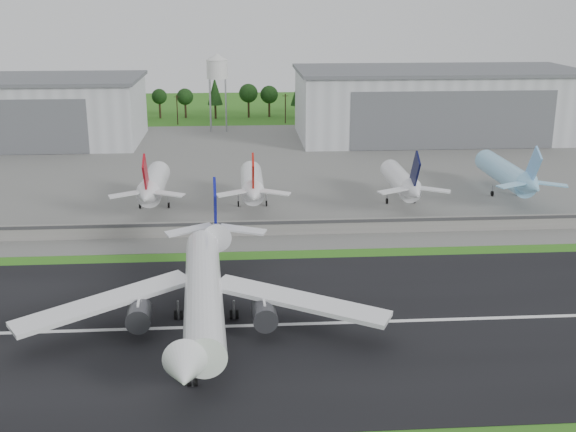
{
  "coord_description": "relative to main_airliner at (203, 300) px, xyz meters",
  "views": [
    {
      "loc": [
        2.35,
        -94.6,
        50.28
      ],
      "look_at": [
        11.83,
        40.0,
        9.0
      ],
      "focal_mm": 45.0,
      "sensor_mm": 36.0,
      "label": 1
    }
  ],
  "objects": [
    {
      "name": "parked_jet_skyblue",
      "position": [
        75.42,
        72.01,
        1.33
      ],
      "size": [
        7.36,
        37.29,
        16.78
      ],
      "color": "#91D3FB",
      "rests_on": "ground"
    },
    {
      "name": "treeline",
      "position": [
        3.53,
        205.44,
        -4.89
      ],
      "size": [
        320.0,
        16.0,
        22.0
      ],
      "primitive_type": null,
      "color": "black",
      "rests_on": "ground"
    },
    {
      "name": "parked_jet_navy",
      "position": [
        46.54,
        66.96,
        1.08
      ],
      "size": [
        7.36,
        31.29,
        16.47
      ],
      "color": "white",
      "rests_on": "ground"
    },
    {
      "name": "water_tower",
      "position": [
        -1.47,
        175.44,
        19.66
      ],
      "size": [
        8.4,
        8.4,
        29.4
      ],
      "color": "#99999E",
      "rests_on": "ground"
    },
    {
      "name": "apron",
      "position": [
        3.53,
        110.44,
        -4.84
      ],
      "size": [
        320.0,
        150.0,
        0.1
      ],
      "primitive_type": "cube",
      "color": "slate",
      "rests_on": "ground"
    },
    {
      "name": "parked_jet_red_b",
      "position": [
        9.14,
        66.98,
        1.18
      ],
      "size": [
        7.36,
        31.29,
        16.57
      ],
      "color": "white",
      "rests_on": "ground"
    },
    {
      "name": "ground",
      "position": [
        3.53,
        -9.56,
        -4.89
      ],
      "size": [
        600.0,
        600.0,
        0.0
      ],
      "primitive_type": "plane",
      "color": "#256818",
      "rests_on": "ground"
    },
    {
      "name": "blast_fence",
      "position": [
        3.53,
        45.42,
        -3.09
      ],
      "size": [
        240.0,
        0.61,
        3.5
      ],
      "color": "gray",
      "rests_on": "ground"
    },
    {
      "name": "runway",
      "position": [
        3.53,
        0.44,
        -4.84
      ],
      "size": [
        320.0,
        60.0,
        0.1
      ],
      "primitive_type": "cube",
      "color": "black",
      "rests_on": "ground"
    },
    {
      "name": "hangar_east",
      "position": [
        78.53,
        155.35,
        7.73
      ],
      "size": [
        102.0,
        47.0,
        25.2
      ],
      "color": "silver",
      "rests_on": "ground"
    },
    {
      "name": "hangar_west",
      "position": [
        -76.47,
        155.35,
        6.74
      ],
      "size": [
        97.0,
        44.0,
        23.2
      ],
      "color": "silver",
      "rests_on": "ground"
    },
    {
      "name": "runway_centerline",
      "position": [
        3.53,
        0.44,
        -4.78
      ],
      "size": [
        220.0,
        1.0,
        0.02
      ],
      "primitive_type": "cube",
      "color": "white",
      "rests_on": "runway"
    },
    {
      "name": "main_airliner",
      "position": [
        0.0,
        0.0,
        0.0
      ],
      "size": [
        57.21,
        59.21,
        18.17
      ],
      "rotation": [
        0.0,
        0.0,
        3.19
      ],
      "color": "white",
      "rests_on": "runway"
    },
    {
      "name": "parked_jet_red_a",
      "position": [
        -15.03,
        67.0,
        1.31
      ],
      "size": [
        7.36,
        31.29,
        16.72
      ],
      "color": "white",
      "rests_on": "ground"
    },
    {
      "name": "utility_poles",
      "position": [
        3.53,
        190.44,
        -4.89
      ],
      "size": [
        230.0,
        3.0,
        12.0
      ],
      "primitive_type": null,
      "color": "black",
      "rests_on": "ground"
    }
  ]
}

